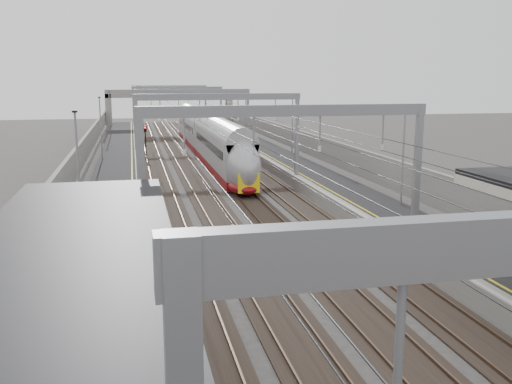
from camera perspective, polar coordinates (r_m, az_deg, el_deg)
name	(u,v)px	position (r m, az deg, el deg)	size (l,w,h in m)	color
platform_left	(117,181)	(47.80, -13.70, 1.04)	(4.00, 120.00, 1.00)	black
platform_right	(305,175)	(49.96, 4.96, 1.75)	(4.00, 120.00, 1.00)	black
tracks	(215,183)	(48.31, -4.16, 0.90)	(11.40, 140.00, 0.20)	black
overhead_line	(204,107)	(54.15, -5.25, 8.49)	(13.00, 140.00, 6.60)	gray
overbridge	(170,99)	(102.34, -8.62, 9.22)	(22.00, 2.20, 6.90)	slate
wall_left	(76,169)	(47.82, -17.60, 2.17)	(0.30, 120.00, 3.20)	slate
wall_right	(340,161)	(50.82, 8.44, 3.09)	(0.30, 120.00, 3.20)	slate
train	(209,142)	(62.53, -4.71, 5.06)	(2.57, 46.75, 4.06)	maroon
signal_green	(145,135)	(66.84, -11.01, 5.64)	(0.32, 0.32, 3.48)	black
signal_red_near	(220,134)	(66.24, -3.66, 5.78)	(0.32, 0.32, 3.48)	black
signal_red_far	(230,130)	(72.00, -2.58, 6.23)	(0.32, 0.32, 3.48)	black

